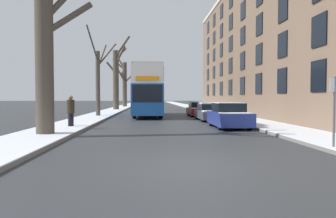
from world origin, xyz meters
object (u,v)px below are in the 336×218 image
object	(u,v)px
double_decker_bus	(148,89)
parked_car_1	(210,112)
parked_car_0	(229,116)
street_sign_post	(334,109)
bare_tree_left_3	(124,82)
parked_car_2	(199,109)
bare_tree_left_1	(98,79)
bare_tree_left_0	(47,34)
bare_tree_left_2	(116,77)
pedestrian_left_sidewalk	(71,111)

from	to	relation	value
double_decker_bus	parked_car_1	distance (m)	7.74
parked_car_0	parked_car_1	size ratio (longest dim) A/B	0.90
parked_car_0	parked_car_1	bearing A→B (deg)	90.00
double_decker_bus	street_sign_post	distance (m)	20.88
bare_tree_left_3	street_sign_post	bearing A→B (deg)	-77.62
double_decker_bus	parked_car_2	size ratio (longest dim) A/B	2.56
bare_tree_left_1	parked_car_2	bearing A→B (deg)	9.01
bare_tree_left_0	parked_car_2	world-z (taller)	bare_tree_left_0
parked_car_1	bare_tree_left_2	bearing A→B (deg)	114.92
parked_car_0	pedestrian_left_sidewalk	world-z (taller)	pedestrian_left_sidewalk
double_decker_bus	pedestrian_left_sidewalk	bearing A→B (deg)	-108.76
bare_tree_left_2	parked_car_2	distance (m)	16.41
bare_tree_left_2	parked_car_1	world-z (taller)	bare_tree_left_2
parked_car_1	parked_car_0	bearing A→B (deg)	-90.00
double_decker_bus	parked_car_1	xyz separation A→B (m)	(4.64, -5.91, -1.85)
bare_tree_left_0	bare_tree_left_1	bearing A→B (deg)	90.27
parked_car_1	parked_car_2	xyz separation A→B (m)	(0.00, 5.76, 0.00)
parked_car_0	parked_car_2	distance (m)	11.63
pedestrian_left_sidewalk	street_sign_post	xyz separation A→B (m)	(10.08, -7.97, 0.36)
bare_tree_left_2	parked_car_2	xyz separation A→B (m)	(8.85, -13.29, -3.80)
bare_tree_left_3	pedestrian_left_sidewalk	bearing A→B (deg)	-89.69
parked_car_2	parked_car_1	bearing A→B (deg)	-90.00
double_decker_bus	parked_car_2	xyz separation A→B (m)	(4.64, -0.15, -1.85)
bare_tree_left_0	double_decker_bus	bearing A→B (deg)	75.01
bare_tree_left_1	street_sign_post	world-z (taller)	bare_tree_left_1
pedestrian_left_sidewalk	parked_car_0	bearing A→B (deg)	115.93
pedestrian_left_sidewalk	parked_car_1	bearing A→B (deg)	149.43
bare_tree_left_2	bare_tree_left_0	bearing A→B (deg)	-89.94
bare_tree_left_3	double_decker_bus	world-z (taller)	bare_tree_left_3
double_decker_bus	bare_tree_left_2	bearing A→B (deg)	107.78
street_sign_post	double_decker_bus	bearing A→B (deg)	106.72
bare_tree_left_0	parked_car_1	size ratio (longest dim) A/B	1.96
parked_car_0	pedestrian_left_sidewalk	xyz separation A→B (m)	(-8.72, -0.22, 0.33)
parked_car_1	bare_tree_left_1	bearing A→B (deg)	153.92
double_decker_bus	bare_tree_left_3	bearing A→B (deg)	99.06
parked_car_2	street_sign_post	xyz separation A→B (m)	(1.36, -19.82, 0.74)
street_sign_post	parked_car_2	bearing A→B (deg)	93.92
bare_tree_left_0	double_decker_bus	size ratio (longest dim) A/B	0.78
bare_tree_left_0	parked_car_1	distance (m)	13.67
bare_tree_left_1	double_decker_bus	xyz separation A→B (m)	(4.25, 1.56, -0.80)
bare_tree_left_3	parked_car_1	size ratio (longest dim) A/B	1.97
double_decker_bus	parked_car_0	distance (m)	12.79
bare_tree_left_2	street_sign_post	bearing A→B (deg)	-72.86
parked_car_2	bare_tree_left_2	bearing A→B (deg)	123.67
bare_tree_left_0	double_decker_bus	world-z (taller)	bare_tree_left_0
parked_car_0	parked_car_2	world-z (taller)	parked_car_0
bare_tree_left_3	parked_car_0	xyz separation A→B (m)	(8.93, -38.67, -3.63)
bare_tree_left_1	parked_car_0	xyz separation A→B (m)	(8.89, -10.22, -2.60)
bare_tree_left_2	bare_tree_left_3	world-z (taller)	bare_tree_left_2
parked_car_2	pedestrian_left_sidewalk	xyz separation A→B (m)	(-8.72, -11.86, 0.38)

